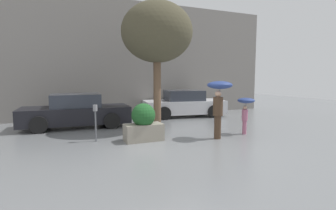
# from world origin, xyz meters

# --- Properties ---
(ground_plane) EXTENTS (40.00, 40.00, 0.00)m
(ground_plane) POSITION_xyz_m (0.00, 0.00, 0.00)
(ground_plane) COLOR slate
(building_facade) EXTENTS (18.00, 0.30, 6.00)m
(building_facade) POSITION_xyz_m (0.00, 6.50, 3.00)
(building_facade) COLOR gray
(building_facade) RESTS_ON ground
(planter_box) EXTENTS (1.24, 0.77, 1.23)m
(planter_box) POSITION_xyz_m (-0.47, 0.88, 0.58)
(planter_box) COLOR gray
(planter_box) RESTS_ON ground
(person_adult) EXTENTS (0.84, 0.84, 1.93)m
(person_adult) POSITION_xyz_m (1.97, 0.21, 1.45)
(person_adult) COLOR #473323
(person_adult) RESTS_ON ground
(person_child) EXTENTS (0.61, 0.61, 1.32)m
(person_child) POSITION_xyz_m (3.27, 0.40, 1.03)
(person_child) COLOR #B76684
(person_child) RESTS_ON ground
(parked_car_near) EXTENTS (4.38, 2.17, 1.38)m
(parked_car_near) POSITION_xyz_m (-2.27, 4.26, 0.63)
(parked_car_near) COLOR black
(parked_car_near) RESTS_ON ground
(parked_car_far) EXTENTS (4.40, 2.43, 1.38)m
(parked_car_far) POSITION_xyz_m (3.18, 5.13, 0.63)
(parked_car_far) COLOR silver
(parked_car_far) RESTS_ON ground
(street_tree) EXTENTS (2.79, 2.79, 5.00)m
(street_tree) POSITION_xyz_m (0.70, 2.65, 3.78)
(street_tree) COLOR brown
(street_tree) RESTS_ON ground
(parking_meter) EXTENTS (0.14, 0.14, 1.19)m
(parking_meter) POSITION_xyz_m (-1.90, 1.41, 0.86)
(parking_meter) COLOR #595B60
(parking_meter) RESTS_ON ground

